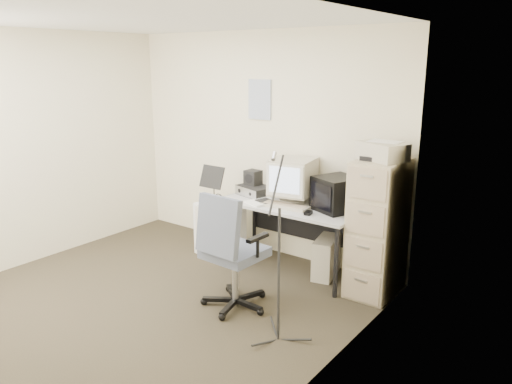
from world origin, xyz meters
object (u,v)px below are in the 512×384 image
Objects in this scene: office_chair at (235,250)px; filing_cabinet at (378,228)px; side_cart at (220,230)px; desk at (290,237)px.

filing_cabinet is at bearing 51.41° from office_chair.
side_cart is at bearing 139.48° from office_chair.
side_cart is (-1.82, -0.16, -0.35)m from filing_cabinet.
desk is at bearing -178.19° from filing_cabinet.
filing_cabinet reaches higher than desk.
filing_cabinet is at bearing 17.39° from side_cart.
desk is 1.39× the size of office_chair.
desk is at bearing 95.69° from office_chair.
filing_cabinet is 0.99m from desk.
office_chair reaches higher than side_cart.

